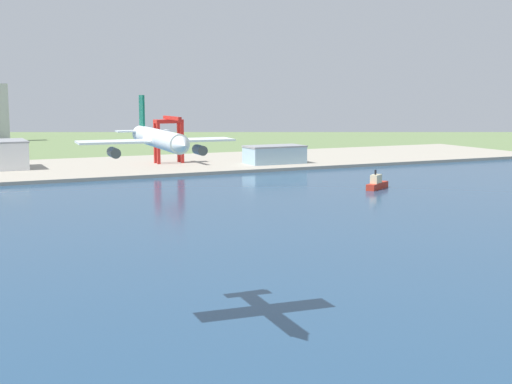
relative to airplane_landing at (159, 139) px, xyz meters
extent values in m
plane|color=#657D4C|center=(18.30, 173.75, -46.48)|extent=(2400.00, 2400.00, 0.00)
cube|color=navy|center=(18.30, 113.75, -46.41)|extent=(840.00, 360.00, 0.15)
cube|color=#A59D8C|center=(18.30, 363.75, -45.23)|extent=(840.00, 140.00, 2.50)
cylinder|color=white|center=(0.04, 0.56, 0.15)|extent=(7.05, 39.75, 4.40)
cone|color=white|center=(-1.41, -20.93, 0.15)|extent=(4.50, 5.11, 4.18)
cube|color=white|center=(0.17, 2.53, -0.51)|extent=(37.79, 11.19, 0.50)
cube|color=#0C5947|center=(1.23, 18.31, 4.99)|extent=(0.82, 4.77, 10.56)
cube|color=white|center=(1.23, 18.31, 1.03)|extent=(13.68, 5.24, 0.36)
cylinder|color=#4C4F54|center=(10.51, 0.65, -2.93)|extent=(2.79, 5.69, 2.42)
cylinder|color=#4C4F54|center=(-10.33, 2.05, -2.93)|extent=(2.79, 5.69, 2.42)
cube|color=#B22D1E|center=(191.22, 187.63, -44.52)|extent=(21.62, 16.83, 3.64)
cube|color=beige|center=(189.42, 186.42, -40.17)|extent=(9.15, 8.09, 5.05)
cylinder|color=black|center=(188.48, 185.79, -36.19)|extent=(1.22, 1.22, 2.91)
cube|color=red|center=(109.85, 358.13, -28.71)|extent=(2.20, 2.20, 30.56)
cube|color=red|center=(128.73, 358.13, -28.71)|extent=(2.20, 2.20, 30.56)
cube|color=red|center=(109.85, 366.13, -28.71)|extent=(2.20, 2.20, 30.56)
cube|color=red|center=(128.73, 366.13, -28.71)|extent=(2.20, 2.20, 30.56)
cube|color=red|center=(119.29, 362.13, -12.03)|extent=(21.27, 10.00, 2.80)
cube|color=red|center=(119.29, 353.02, -9.23)|extent=(2.60, 36.46, 2.60)
cube|color=#99BCD1|center=(192.11, 326.52, -37.75)|extent=(43.70, 23.88, 12.46)
cube|color=gray|center=(192.11, 326.52, -30.92)|extent=(44.57, 24.36, 1.20)
camera|label=1|loc=(-50.19, -163.12, 11.52)|focal=50.31mm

